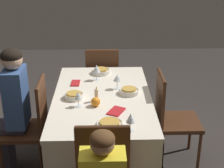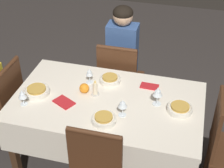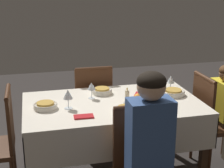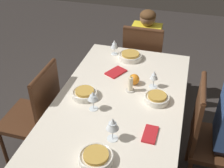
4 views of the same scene
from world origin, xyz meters
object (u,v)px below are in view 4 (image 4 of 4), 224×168
Objects in this scene: wine_glass_south at (93,96)px; napkin_red_folded at (116,72)px; chair_north at (210,136)px; orange_fruit at (134,79)px; bowl_north at (157,98)px; wine_glass_west at (114,44)px; bowl_west at (130,56)px; bowl_south at (85,93)px; dining_table at (120,109)px; chair_south at (37,113)px; chair_west at (143,61)px; bowl_east at (96,157)px; person_child_yellow at (146,50)px; wine_glass_east at (113,124)px; napkin_spare_side at (150,134)px; wine_glass_north at (154,76)px; candle_centerpiece at (130,85)px.

wine_glass_south reaches higher than napkin_red_folded.
chair_north is 0.71m from orange_fruit.
wine_glass_west reaches higher than bowl_north.
bowl_west is 0.77m from wine_glass_south.
bowl_north is at bearing 53.45° from napkin_red_folded.
bowl_south is at bearing -138.03° from wine_glass_south.
chair_south is at bearing -84.62° from dining_table.
chair_north is 1.00× the size of chair_west.
chair_south is at bearing -126.85° from bowl_east.
person_child_yellow is (-1.24, 0.69, 0.05)m from chair_south.
wine_glass_south is at bearing -42.36° from dining_table.
wine_glass_east is (1.00, 0.11, 0.09)m from bowl_west.
chair_west is 1.36m from napkin_spare_side.
person_child_yellow reaches higher than orange_fruit.
chair_south is 1.02m from napkin_spare_side.
chair_west reaches higher than napkin_red_folded.
bowl_north is 1.28× the size of wine_glass_north.
chair_west is 0.89m from wine_glass_north.
person_child_yellow reaches higher than chair_west.
bowl_north is at bearing 155.06° from wine_glass_east.
wine_glass_north is 0.16m from orange_fruit.
chair_north reaches higher than orange_fruit.
bowl_east is at bearing -3.09° from candle_centerpiece.
chair_west is 5.73× the size of wine_glass_east.
chair_west is at bearing 35.88° from chair_north.
wine_glass_west reaches higher than bowl_west.
bowl_east is at bearing 3.35° from bowl_west.
bowl_west is 1.46× the size of wine_glass_south.
napkin_red_folded is (-0.92, -0.13, -0.02)m from bowl_east.
person_child_yellow is 5.52× the size of bowl_south.
candle_centerpiece is (-0.70, 0.04, 0.02)m from bowl_east.
wine_glass_east is at bearing 13.54° from napkin_red_folded.
chair_west is at bearing 171.86° from bowl_west.
orange_fruit is at bearing 151.24° from wine_glass_south.
wine_glass_west is 1.07m from wine_glass_east.
wine_glass_north reaches higher than bowl_west.
bowl_south reaches higher than napkin_spare_side.
wine_glass_east reaches higher than wine_glass_west.
wine_glass_south is (-0.43, -0.16, 0.08)m from bowl_east.
orange_fruit is at bearing 93.39° from person_child_yellow.
wine_glass_south reaches higher than candle_centerpiece.
bowl_east is at bearing -21.56° from bowl_north.
chair_north is 0.89m from napkin_red_folded.
chair_north is 0.96m from bowl_west.
bowl_east is 1.20× the size of wine_glass_east.
bowl_south is (-0.55, -0.27, 0.00)m from bowl_east.
orange_fruit is (-0.26, 0.32, 0.01)m from bowl_south.
person_child_yellow is at bearing -167.80° from wine_glass_north.
candle_centerpiece is (0.10, -0.16, -0.05)m from wine_glass_north.
bowl_east reaches higher than dining_table.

